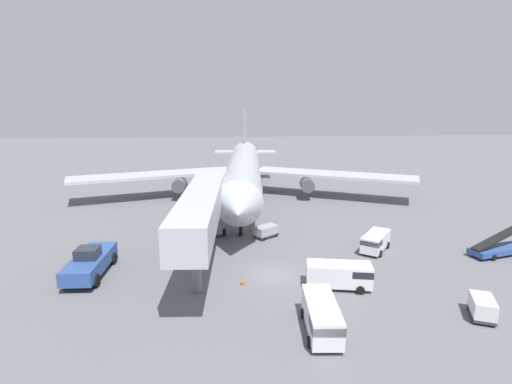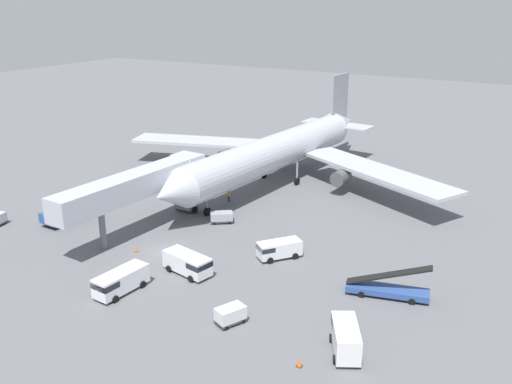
{
  "view_description": "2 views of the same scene",
  "coord_description": "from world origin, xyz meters",
  "px_view_note": "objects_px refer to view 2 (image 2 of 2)",
  "views": [
    {
      "loc": [
        -4.26,
        -31.65,
        14.67
      ],
      "look_at": [
        -0.2,
        15.5,
        4.02
      ],
      "focal_mm": 27.4,
      "sensor_mm": 36.0,
      "label": 1
    },
    {
      "loc": [
        36.47,
        -42.82,
        25.96
      ],
      "look_at": [
        1.36,
        16.69,
        2.1
      ],
      "focal_mm": 39.72,
      "sensor_mm": 36.0,
      "label": 2
    }
  ],
  "objects_px": {
    "ground_crew_worker_foreground": "(229,195)",
    "safety_cone_alpha": "(137,249)",
    "airplane_at_gate": "(278,151)",
    "belt_loader_truck": "(387,288)",
    "jet_bridge": "(142,185)",
    "baggage_cart_mid_right": "(222,217)",
    "service_van_near_left": "(188,263)",
    "service_van_outer_right": "(120,281)",
    "service_van_rear_right": "(346,337)",
    "service_van_far_center": "(278,249)",
    "safety_cone_charlie": "(222,211)",
    "safety_cone_bravo": "(299,363)",
    "pushback_tug": "(70,211)",
    "baggage_cart_outer_left": "(230,314)"
  },
  "relations": [
    {
      "from": "service_van_far_center",
      "to": "baggage_cart_outer_left",
      "type": "distance_m",
      "value": 13.34
    },
    {
      "from": "pushback_tug",
      "to": "service_van_far_center",
      "type": "height_order",
      "value": "pushback_tug"
    },
    {
      "from": "service_van_near_left",
      "to": "baggage_cart_mid_right",
      "type": "xyz_separation_m",
      "value": [
        -4.69,
        12.84,
        -0.43
      ]
    },
    {
      "from": "service_van_near_left",
      "to": "jet_bridge",
      "type": "bearing_deg",
      "value": 150.59
    },
    {
      "from": "service_van_outer_right",
      "to": "service_van_rear_right",
      "type": "xyz_separation_m",
      "value": [
        21.41,
        1.96,
        0.11
      ]
    },
    {
      "from": "baggage_cart_mid_right",
      "to": "safety_cone_charlie",
      "type": "bearing_deg",
      "value": 121.73
    },
    {
      "from": "jet_bridge",
      "to": "service_van_outer_right",
      "type": "relative_size",
      "value": 3.92
    },
    {
      "from": "airplane_at_gate",
      "to": "safety_cone_charlie",
      "type": "relative_size",
      "value": 74.32
    },
    {
      "from": "service_van_near_left",
      "to": "safety_cone_bravo",
      "type": "height_order",
      "value": "service_van_near_left"
    },
    {
      "from": "safety_cone_bravo",
      "to": "safety_cone_alpha",
      "type": "bearing_deg",
      "value": 159.29
    },
    {
      "from": "jet_bridge",
      "to": "pushback_tug",
      "type": "xyz_separation_m",
      "value": [
        -9.88,
        -2.16,
        -4.31
      ]
    },
    {
      "from": "safety_cone_alpha",
      "to": "safety_cone_bravo",
      "type": "relative_size",
      "value": 0.86
    },
    {
      "from": "safety_cone_charlie",
      "to": "baggage_cart_outer_left",
      "type": "bearing_deg",
      "value": -54.73
    },
    {
      "from": "ground_crew_worker_foreground",
      "to": "safety_cone_alpha",
      "type": "bearing_deg",
      "value": -89.64
    },
    {
      "from": "jet_bridge",
      "to": "baggage_cart_outer_left",
      "type": "height_order",
      "value": "jet_bridge"
    },
    {
      "from": "baggage_cart_mid_right",
      "to": "ground_crew_worker_foreground",
      "type": "relative_size",
      "value": 1.76
    },
    {
      "from": "service_van_near_left",
      "to": "baggage_cart_outer_left",
      "type": "distance_m",
      "value": 10.08
    },
    {
      "from": "service_van_rear_right",
      "to": "safety_cone_bravo",
      "type": "xyz_separation_m",
      "value": [
        -2.19,
        -3.48,
        -0.98
      ]
    },
    {
      "from": "service_van_outer_right",
      "to": "baggage_cart_outer_left",
      "type": "bearing_deg",
      "value": 3.94
    },
    {
      "from": "airplane_at_gate",
      "to": "service_van_near_left",
      "type": "distance_m",
      "value": 31.03
    },
    {
      "from": "jet_bridge",
      "to": "service_van_far_center",
      "type": "bearing_deg",
      "value": 4.29
    },
    {
      "from": "service_van_near_left",
      "to": "belt_loader_truck",
      "type": "bearing_deg",
      "value": 17.19
    },
    {
      "from": "service_van_near_left",
      "to": "safety_cone_bravo",
      "type": "relative_size",
      "value": 8.39
    },
    {
      "from": "service_van_rear_right",
      "to": "belt_loader_truck",
      "type": "bearing_deg",
      "value": 89.53
    },
    {
      "from": "service_van_outer_right",
      "to": "baggage_cart_mid_right",
      "type": "distance_m",
      "value": 19.16
    },
    {
      "from": "airplane_at_gate",
      "to": "pushback_tug",
      "type": "height_order",
      "value": "airplane_at_gate"
    },
    {
      "from": "safety_cone_bravo",
      "to": "jet_bridge",
      "type": "bearing_deg",
      "value": 152.66
    },
    {
      "from": "baggage_cart_outer_left",
      "to": "baggage_cart_mid_right",
      "type": "bearing_deg",
      "value": 125.74
    },
    {
      "from": "belt_loader_truck",
      "to": "service_van_near_left",
      "type": "distance_m",
      "value": 19.19
    },
    {
      "from": "baggage_cart_outer_left",
      "to": "ground_crew_worker_foreground",
      "type": "bearing_deg",
      "value": 123.47
    },
    {
      "from": "pushback_tug",
      "to": "ground_crew_worker_foreground",
      "type": "xyz_separation_m",
      "value": [
        13.07,
        15.36,
        -0.32
      ]
    },
    {
      "from": "safety_cone_alpha",
      "to": "pushback_tug",
      "type": "bearing_deg",
      "value": 167.65
    },
    {
      "from": "baggage_cart_mid_right",
      "to": "pushback_tug",
      "type": "bearing_deg",
      "value": -152.22
    },
    {
      "from": "baggage_cart_mid_right",
      "to": "safety_cone_bravo",
      "type": "bearing_deg",
      "value": -44.82
    },
    {
      "from": "airplane_at_gate",
      "to": "belt_loader_truck",
      "type": "height_order",
      "value": "airplane_at_gate"
    },
    {
      "from": "baggage_cart_mid_right",
      "to": "safety_cone_bravo",
      "type": "relative_size",
      "value": 4.57
    },
    {
      "from": "pushback_tug",
      "to": "belt_loader_truck",
      "type": "bearing_deg",
      "value": 2.17
    },
    {
      "from": "pushback_tug",
      "to": "baggage_cart_outer_left",
      "type": "height_order",
      "value": "pushback_tug"
    },
    {
      "from": "jet_bridge",
      "to": "service_van_far_center",
      "type": "height_order",
      "value": "jet_bridge"
    },
    {
      "from": "service_van_far_center",
      "to": "baggage_cart_mid_right",
      "type": "relative_size",
      "value": 1.58
    },
    {
      "from": "service_van_outer_right",
      "to": "safety_cone_charlie",
      "type": "relative_size",
      "value": 7.65
    },
    {
      "from": "jet_bridge",
      "to": "safety_cone_alpha",
      "type": "bearing_deg",
      "value": -56.74
    },
    {
      "from": "jet_bridge",
      "to": "pushback_tug",
      "type": "relative_size",
      "value": 2.93
    },
    {
      "from": "safety_cone_bravo",
      "to": "ground_crew_worker_foreground",
      "type": "bearing_deg",
      "value": 131.43
    },
    {
      "from": "service_van_outer_right",
      "to": "safety_cone_bravo",
      "type": "bearing_deg",
      "value": -4.53
    },
    {
      "from": "baggage_cart_outer_left",
      "to": "service_van_rear_right",
      "type": "bearing_deg",
      "value": 6.74
    },
    {
      "from": "jet_bridge",
      "to": "baggage_cart_mid_right",
      "type": "relative_size",
      "value": 7.28
    },
    {
      "from": "pushback_tug",
      "to": "safety_cone_charlie",
      "type": "relative_size",
      "value": 10.23
    },
    {
      "from": "ground_crew_worker_foreground",
      "to": "service_van_rear_right",
      "type": "bearing_deg",
      "value": -42.2
    },
    {
      "from": "pushback_tug",
      "to": "baggage_cart_outer_left",
      "type": "distance_m",
      "value": 31.13
    }
  ]
}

